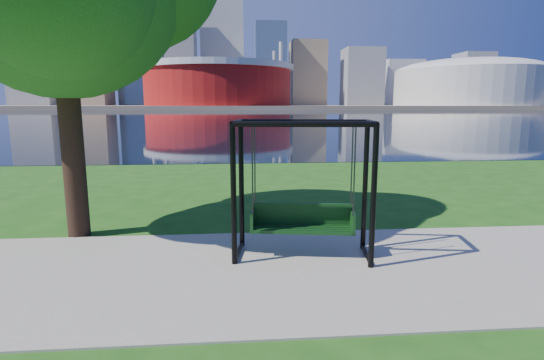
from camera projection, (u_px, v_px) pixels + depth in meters
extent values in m
plane|color=#1E5114|center=(268.00, 260.00, 7.19)|extent=(900.00, 900.00, 0.00)
cube|color=#9E937F|center=(270.00, 271.00, 6.70)|extent=(120.00, 4.00, 0.03)
cube|color=black|center=(238.00, 115.00, 107.25)|extent=(900.00, 180.00, 0.02)
cube|color=#937F60|center=(236.00, 107.00, 307.19)|extent=(900.00, 228.00, 2.00)
cylinder|color=maroon|center=(218.00, 85.00, 234.60)|extent=(80.00, 80.00, 22.00)
cylinder|color=silver|center=(218.00, 68.00, 232.93)|extent=(83.00, 83.00, 3.00)
cylinder|color=silver|center=(274.00, 79.00, 255.09)|extent=(2.00, 2.00, 32.00)
cylinder|color=silver|center=(163.00, 78.00, 249.63)|extent=(2.00, 2.00, 32.00)
cylinder|color=silver|center=(150.00, 73.00, 212.36)|extent=(2.00, 2.00, 32.00)
cylinder|color=silver|center=(281.00, 74.00, 217.82)|extent=(2.00, 2.00, 32.00)
cylinder|color=beige|center=(469.00, 88.00, 246.80)|extent=(84.00, 84.00, 20.00)
ellipsoid|color=beige|center=(470.00, 72.00, 245.22)|extent=(84.00, 84.00, 15.12)
cube|color=gray|center=(33.00, 60.00, 293.89)|extent=(28.00, 28.00, 62.00)
cube|color=#998466|center=(87.00, 39.00, 285.11)|extent=(26.00, 26.00, 88.00)
cube|color=slate|center=(140.00, 40.00, 311.51)|extent=(30.00, 24.00, 95.00)
cube|color=gray|center=(178.00, 53.00, 296.39)|extent=(24.00, 24.00, 72.00)
cube|color=silver|center=(223.00, 53.00, 327.61)|extent=(32.00, 28.00, 80.00)
cube|color=slate|center=(270.00, 65.00, 307.92)|extent=(22.00, 22.00, 58.00)
cube|color=#998466|center=(308.00, 74.00, 326.00)|extent=(26.00, 26.00, 48.00)
cube|color=gray|center=(362.00, 77.00, 320.03)|extent=(28.00, 24.00, 42.00)
cube|color=silver|center=(401.00, 83.00, 348.40)|extent=(30.00, 26.00, 36.00)
cube|color=gray|center=(472.00, 79.00, 332.57)|extent=(24.00, 24.00, 40.00)
cube|color=#998466|center=(508.00, 86.00, 351.30)|extent=(26.00, 26.00, 32.00)
cylinder|color=black|center=(234.00, 197.00, 6.77)|extent=(0.10, 0.10, 2.31)
cylinder|color=black|center=(374.00, 199.00, 6.62)|extent=(0.10, 0.10, 2.31)
cylinder|color=black|center=(241.00, 186.00, 7.66)|extent=(0.10, 0.10, 2.31)
cylinder|color=black|center=(365.00, 188.00, 7.51)|extent=(0.10, 0.10, 2.31)
cylinder|color=black|center=(304.00, 124.00, 6.49)|extent=(2.20, 0.43, 0.09)
cylinder|color=black|center=(303.00, 122.00, 7.38)|extent=(2.20, 0.43, 0.09)
cylinder|color=black|center=(237.00, 123.00, 7.01)|extent=(0.23, 0.91, 0.09)
cylinder|color=black|center=(239.00, 251.00, 7.40)|extent=(0.21, 0.90, 0.07)
cylinder|color=black|center=(372.00, 123.00, 6.86)|extent=(0.23, 0.91, 0.09)
cylinder|color=black|center=(366.00, 254.00, 7.25)|extent=(0.21, 0.90, 0.07)
cube|color=black|center=(302.00, 229.00, 7.25)|extent=(1.81, 0.72, 0.06)
cube|color=black|center=(302.00, 214.00, 7.41)|extent=(1.74, 0.32, 0.38)
cube|color=black|center=(253.00, 220.00, 7.29)|extent=(0.12, 0.45, 0.34)
cube|color=black|center=(352.00, 222.00, 7.17)|extent=(0.12, 0.45, 0.34)
cylinder|color=#2E2E33|center=(252.00, 171.00, 6.95)|extent=(0.03, 0.03, 1.46)
cylinder|color=#2E2E33|center=(354.00, 172.00, 6.83)|extent=(0.03, 0.03, 1.46)
cylinder|color=#2E2E33|center=(255.00, 168.00, 7.31)|extent=(0.03, 0.03, 1.46)
cylinder|color=#2E2E33|center=(352.00, 169.00, 7.20)|extent=(0.03, 0.03, 1.46)
cylinder|color=black|center=(71.00, 130.00, 8.17)|extent=(0.42, 0.42, 4.25)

